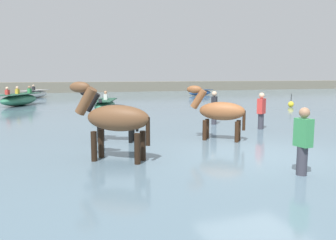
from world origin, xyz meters
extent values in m
plane|color=#756B56|center=(0.00, 0.00, 0.00)|extent=(120.00, 120.00, 0.00)
cube|color=slate|center=(0.00, 10.00, 0.16)|extent=(90.00, 90.00, 0.32)
ellipsoid|color=brown|center=(-0.01, 1.92, 1.19)|extent=(1.35, 1.21, 0.54)
cylinder|color=black|center=(-0.48, 2.09, 0.46)|extent=(0.13, 0.13, 0.92)
cylinder|color=black|center=(-0.28, 2.34, 0.46)|extent=(0.13, 0.13, 0.92)
cylinder|color=black|center=(0.26, 1.49, 0.46)|extent=(0.13, 0.13, 0.92)
cylinder|color=black|center=(0.46, 1.75, 0.46)|extent=(0.13, 0.13, 0.92)
cylinder|color=brown|center=(-0.56, 2.36, 1.53)|extent=(0.52, 0.48, 0.62)
ellipsoid|color=brown|center=(-0.67, 2.45, 1.82)|extent=(0.48, 0.44, 0.23)
cylinder|color=black|center=(0.49, 1.51, 0.94)|extent=(0.09, 0.09, 0.58)
ellipsoid|color=brown|center=(-3.36, 0.50, 1.29)|extent=(1.50, 1.24, 0.59)
cylinder|color=black|center=(-3.89, 0.64, 0.50)|extent=(0.14, 0.14, 0.99)
cylinder|color=black|center=(-3.69, 0.94, 0.50)|extent=(0.14, 0.14, 0.99)
cylinder|color=black|center=(-3.04, 0.07, 0.50)|extent=(0.14, 0.14, 0.99)
cylinder|color=black|center=(-2.84, 0.36, 0.50)|extent=(0.14, 0.14, 0.99)
cylinder|color=brown|center=(-4.00, 0.93, 1.66)|extent=(0.58, 0.49, 0.67)
ellipsoid|color=brown|center=(-4.12, 1.02, 1.96)|extent=(0.53, 0.46, 0.25)
cylinder|color=black|center=(-2.79, 0.11, 1.02)|extent=(0.09, 0.09, 0.63)
ellipsoid|color=black|center=(-2.99, 2.76, 1.14)|extent=(1.37, 0.94, 0.52)
cylinder|color=black|center=(-3.47, 2.80, 0.44)|extent=(0.12, 0.12, 0.88)
cylinder|color=black|center=(-3.35, 3.09, 0.44)|extent=(0.12, 0.12, 0.88)
cylinder|color=black|center=(-2.64, 2.43, 0.44)|extent=(0.12, 0.12, 0.88)
cylinder|color=black|center=(-2.52, 2.72, 0.44)|extent=(0.12, 0.12, 0.88)
cylinder|color=black|center=(-3.62, 3.03, 1.47)|extent=(0.52, 0.38, 0.60)
ellipsoid|color=black|center=(-3.74, 3.09, 1.74)|extent=(0.48, 0.35, 0.22)
cylinder|color=black|center=(-2.43, 2.51, 0.90)|extent=(0.08, 0.08, 0.56)
ellipsoid|color=#28518E|center=(9.24, 23.47, 0.58)|extent=(3.17, 2.12, 0.51)
cube|color=navy|center=(9.24, 23.47, 0.85)|extent=(3.04, 2.03, 0.04)
cube|color=black|center=(7.91, 22.86, 0.92)|extent=(0.18, 0.20, 0.18)
ellipsoid|color=#337556|center=(-1.93, 11.73, 0.61)|extent=(1.93, 3.34, 0.57)
cube|color=#1E4634|center=(-1.93, 11.73, 0.91)|extent=(1.85, 3.20, 0.04)
cube|color=black|center=(-2.38, 10.28, 0.98)|extent=(0.19, 0.16, 0.18)
cube|color=white|center=(-1.88, 11.72, 1.08)|extent=(0.25, 0.30, 0.30)
sphere|color=#A37556|center=(-1.88, 11.72, 1.32)|extent=(0.18, 0.18, 0.18)
ellipsoid|color=#337556|center=(-6.65, 16.88, 0.68)|extent=(2.77, 3.99, 0.71)
cube|color=#1E4634|center=(-6.65, 16.88, 1.06)|extent=(2.66, 3.83, 0.04)
cube|color=black|center=(-5.88, 18.54, 1.13)|extent=(0.20, 0.18, 0.18)
cube|color=red|center=(-7.23, 15.98, 1.23)|extent=(0.27, 0.31, 0.30)
sphere|color=beige|center=(-7.23, 15.98, 1.47)|extent=(0.18, 0.18, 0.18)
cube|color=gold|center=(-6.74, 16.93, 1.23)|extent=(0.27, 0.31, 0.30)
sphere|color=beige|center=(-6.74, 16.93, 1.47)|extent=(0.18, 0.18, 0.18)
cube|color=#388E51|center=(-6.06, 17.78, 1.23)|extent=(0.27, 0.31, 0.30)
sphere|color=#A37556|center=(-6.06, 17.78, 1.47)|extent=(0.18, 0.18, 0.18)
ellipsoid|color=silver|center=(-6.04, 24.72, 0.64)|extent=(2.79, 3.76, 0.64)
cube|color=gray|center=(-6.04, 24.72, 0.98)|extent=(2.67, 3.61, 0.04)
cube|color=#232328|center=(-6.09, 24.74, 1.15)|extent=(0.28, 0.31, 0.30)
sphere|color=beige|center=(-6.09, 24.74, 1.39)|extent=(0.18, 0.18, 0.18)
cylinder|color=#383842|center=(-0.25, -1.76, 0.44)|extent=(0.20, 0.20, 0.88)
cube|color=#388E51|center=(-0.25, -1.76, 1.15)|extent=(0.23, 0.34, 0.54)
sphere|color=#A37556|center=(-0.25, -1.76, 1.53)|extent=(0.20, 0.20, 0.20)
cylinder|color=#383842|center=(1.29, 4.95, 0.44)|extent=(0.20, 0.20, 0.88)
cube|color=#232328|center=(1.29, 4.95, 1.15)|extent=(0.35, 0.38, 0.54)
sphere|color=beige|center=(1.29, 4.95, 1.53)|extent=(0.20, 0.20, 0.20)
cylinder|color=#383842|center=(2.33, 3.33, 0.44)|extent=(0.20, 0.20, 0.88)
cube|color=red|center=(2.33, 3.33, 1.15)|extent=(0.38, 0.34, 0.54)
sphere|color=beige|center=(2.33, 3.33, 1.53)|extent=(0.20, 0.20, 0.20)
sphere|color=yellow|center=(9.22, 10.14, 0.50)|extent=(0.35, 0.35, 0.35)
cylinder|color=black|center=(9.22, 10.14, 0.90)|extent=(0.04, 0.04, 0.45)
cube|color=#706B5B|center=(0.00, 34.47, 0.76)|extent=(80.00, 2.40, 1.52)
camera|label=1|loc=(-4.77, -6.86, 2.22)|focal=36.05mm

